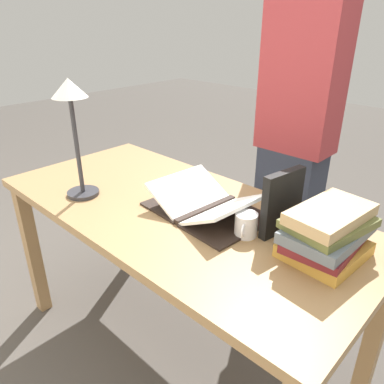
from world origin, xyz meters
name	(u,v)px	position (x,y,z in m)	size (l,w,h in m)	color
ground_plane	(179,347)	(0.00, 0.00, 0.00)	(12.00, 12.00, 0.00)	#47423D
reading_desk	(176,228)	(0.00, 0.00, 0.67)	(1.57, 0.74, 0.77)	#937047
open_book	(206,205)	(-0.11, -0.05, 0.80)	(0.47, 0.35, 0.10)	black
book_stack_tall	(327,233)	(-0.58, -0.09, 0.85)	(0.23, 0.29, 0.17)	#BC8933
book_standing_upright	(282,203)	(-0.40, -0.12, 0.88)	(0.06, 0.18, 0.23)	black
reading_lamp	(72,111)	(0.36, 0.19, 1.12)	(0.14, 0.14, 0.48)	#2D2D33
coffee_mug	(246,225)	(-0.33, -0.02, 0.81)	(0.08, 0.10, 0.08)	white
pencil	(251,200)	(-0.19, -0.25, 0.77)	(0.04, 0.17, 0.01)	gold
person_reader	(295,142)	(-0.09, -0.74, 0.88)	(0.36, 0.23, 1.77)	#2D3342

